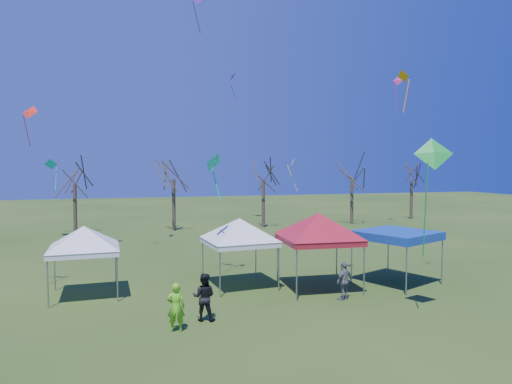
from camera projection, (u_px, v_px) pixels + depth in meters
ground at (294, 307)px, 18.73m from camera, size 140.00×140.00×0.00m
tree_1 at (74, 167)px, 39.07m from camera, size 3.42×3.42×7.54m
tree_2 at (173, 161)px, 41.11m from camera, size 3.71×3.71×8.18m
tree_3 at (263, 163)px, 43.13m from camera, size 3.59×3.59×7.91m
tree_4 at (352, 164)px, 45.67m from camera, size 3.58×3.58×7.89m
tree_5 at (412, 167)px, 49.99m from camera, size 3.39×3.39×7.46m
tent_white_west at (84, 231)px, 20.24m from camera, size 4.13×4.13×3.64m
tent_white_mid at (239, 223)px, 21.86m from camera, size 4.32×4.32×3.82m
tent_red at (319, 218)px, 21.32m from camera, size 4.73×4.73×4.18m
tent_blue at (397, 235)px, 22.48m from camera, size 4.34×4.34×2.60m
person_dark at (204, 297)px, 17.12m from camera, size 1.06×0.95×1.80m
person_green at (176, 307)px, 16.00m from camera, size 0.70×0.53×1.72m
person_grey at (344, 281)px, 19.75m from camera, size 1.06×0.80×1.67m
kite_22 at (292, 163)px, 39.29m from camera, size 0.95×1.06×2.93m
kite_5 at (433, 154)px, 17.00m from camera, size 1.65×1.37×4.60m
kite_13 at (51, 164)px, 35.76m from camera, size 1.01×0.72×2.48m
kite_1 at (213, 163)px, 20.14m from camera, size 1.13×1.12×2.15m
kite_2 at (30, 112)px, 34.27m from camera, size 1.52×1.32×3.15m
kite_12 at (398, 81)px, 43.55m from camera, size 0.86×1.03×3.24m
kite_17 at (404, 77)px, 30.17m from camera, size 0.84×1.07×2.86m
kite_19 at (232, 77)px, 38.09m from camera, size 0.83×1.03×2.39m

